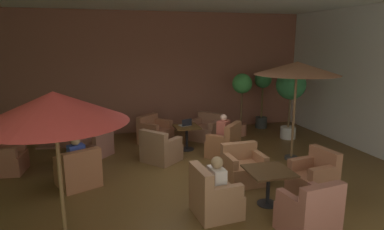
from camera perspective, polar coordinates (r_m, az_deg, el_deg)
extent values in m
cube|color=brown|center=(7.45, 0.90, -10.90)|extent=(9.92, 8.63, 0.02)
cube|color=brown|center=(11.06, -5.38, 7.17)|extent=(9.92, 0.08, 3.88)
cylinder|color=black|center=(9.35, -0.90, -5.83)|extent=(0.40, 0.40, 0.02)
cylinder|color=black|center=(9.26, -0.90, -4.03)|extent=(0.07, 0.07, 0.64)
cube|color=#503417|center=(9.17, -0.91, -2.02)|extent=(0.68, 0.68, 0.03)
cube|color=#91674B|center=(8.47, -5.20, -6.50)|extent=(1.10, 1.10, 0.40)
cube|color=#91674B|center=(8.13, -6.59, -4.28)|extent=(0.64, 0.72, 0.43)
cube|color=#91674B|center=(8.61, -6.72, -4.07)|extent=(0.55, 0.50, 0.22)
cube|color=#91674B|center=(8.21, -3.31, -4.82)|extent=(0.55, 0.50, 0.22)
cube|color=#9D603C|center=(8.82, 5.29, -5.61)|extent=(1.06, 1.06, 0.43)
cube|color=#9D603C|center=(8.59, 7.02, -3.01)|extent=(0.67, 0.68, 0.46)
cube|color=#9D603C|center=(8.46, 4.20, -4.14)|extent=(0.49, 0.48, 0.20)
cube|color=#9D603C|center=(9.04, 5.94, -3.09)|extent=(0.49, 0.48, 0.20)
cube|color=#936047|center=(10.19, 2.36, -3.09)|extent=(1.08, 1.08, 0.43)
cube|color=#936047|center=(10.34, 3.14, -0.59)|extent=(0.66, 0.69, 0.37)
cube|color=#936047|center=(9.93, 3.92, -1.68)|extent=(0.51, 0.49, 0.19)
cube|color=#936047|center=(10.24, 0.66, -1.22)|extent=(0.51, 0.49, 0.19)
cube|color=#9D5E41|center=(9.90, -6.22, -3.59)|extent=(1.11, 1.11, 0.44)
cube|color=#9D5E41|center=(9.98, -7.62, -1.07)|extent=(0.71, 0.67, 0.38)
cube|color=#9D5E41|center=(10.04, -4.92, -1.37)|extent=(0.52, 0.54, 0.22)
cube|color=#9D5E41|center=(9.54, -7.28, -2.16)|extent=(0.52, 0.54, 0.22)
cylinder|color=black|center=(6.53, 12.70, -14.53)|extent=(0.37, 0.37, 0.02)
cylinder|color=black|center=(6.40, 12.83, -12.08)|extent=(0.07, 0.07, 0.64)
cube|color=#49301B|center=(6.27, 12.98, -9.29)|extent=(0.81, 0.81, 0.03)
cube|color=#9E6745|center=(7.28, 8.85, -9.73)|extent=(0.81, 0.76, 0.42)
cube|color=#9E6745|center=(7.40, 7.99, -6.07)|extent=(0.80, 0.17, 0.37)
cube|color=#9E6745|center=(7.28, 11.52, -7.20)|extent=(0.13, 0.59, 0.20)
cube|color=#9E6745|center=(7.00, 6.52, -7.82)|extent=(0.13, 0.59, 0.20)
cube|color=#996848|center=(5.99, 4.17, -14.69)|extent=(0.80, 0.81, 0.43)
cube|color=#996848|center=(5.69, 1.53, -11.20)|extent=(0.22, 0.76, 0.46)
cube|color=#996848|center=(6.12, 3.35, -10.72)|extent=(0.59, 0.17, 0.22)
cube|color=#996848|center=(5.61, 5.95, -13.03)|extent=(0.59, 0.17, 0.22)
cube|color=#995748|center=(5.73, 18.99, -16.56)|extent=(0.83, 0.80, 0.45)
cube|color=#995748|center=(5.34, 21.36, -13.40)|extent=(0.76, 0.25, 0.47)
cube|color=#995748|center=(5.41, 16.42, -14.08)|extent=(0.19, 0.57, 0.23)
cube|color=#995748|center=(5.80, 21.34, -12.61)|extent=(0.19, 0.57, 0.23)
cube|color=#965A3E|center=(7.06, 19.70, -11.01)|extent=(0.83, 0.81, 0.44)
cube|color=#965A3E|center=(7.09, 21.68, -7.18)|extent=(0.26, 0.73, 0.46)
cube|color=#965A3E|center=(6.72, 21.32, -9.26)|extent=(0.59, 0.22, 0.23)
cube|color=#965A3E|center=(7.11, 18.09, -7.84)|extent=(0.59, 0.22, 0.23)
cylinder|color=black|center=(8.52, -21.52, -8.58)|extent=(0.34, 0.34, 0.02)
cylinder|color=black|center=(8.42, -21.69, -6.63)|extent=(0.07, 0.07, 0.64)
cube|color=#522E22|center=(8.32, -21.87, -4.44)|extent=(0.85, 0.85, 0.03)
cube|color=#945B4C|center=(9.20, -16.41, -5.40)|extent=(1.05, 1.05, 0.41)
cube|color=#945B4C|center=(9.28, -15.42, -2.39)|extent=(0.68, 0.64, 0.47)
cube|color=#945B4C|center=(8.88, -15.17, -3.86)|extent=(0.47, 0.50, 0.22)
cube|color=#945B4C|center=(9.30, -18.15, -3.31)|extent=(0.47, 0.50, 0.22)
cube|color=#9F5941|center=(8.78, -28.89, -7.24)|extent=(0.79, 0.80, 0.44)
cube|color=#9F5941|center=(8.93, -28.25, -4.61)|extent=(0.57, 0.20, 0.23)
cube|color=#9F5941|center=(8.41, -29.54, -5.74)|extent=(0.57, 0.20, 0.23)
cube|color=#A2603F|center=(7.45, -18.86, -9.79)|extent=(1.00, 0.99, 0.42)
cube|color=#A2603F|center=(7.04, -18.24, -7.40)|extent=(0.76, 0.46, 0.42)
cube|color=#A2603F|center=(7.28, -21.41, -7.88)|extent=(0.37, 0.59, 0.20)
cube|color=#A2603F|center=(7.48, -16.93, -7.03)|extent=(0.37, 0.59, 0.20)
cylinder|color=#2D2D2D|center=(8.97, 16.52, -6.98)|extent=(0.32, 0.32, 0.08)
cylinder|color=brown|center=(8.66, 17.00, 0.35)|extent=(0.06, 0.06, 2.42)
cone|color=#9F6446|center=(8.51, 17.47, 7.63)|extent=(2.05, 2.05, 0.31)
cylinder|color=brown|center=(5.23, -21.62, -8.92)|extent=(0.06, 0.06, 2.22)
cone|color=#CD3934|center=(4.98, -22.47, 1.24)|extent=(2.05, 2.05, 0.44)
cylinder|color=#AD654D|center=(10.81, 8.29, -2.47)|extent=(0.37, 0.37, 0.37)
cylinder|color=brown|center=(10.66, 8.41, 1.17)|extent=(0.06, 0.06, 1.03)
sphere|color=#3C8D40|center=(10.53, 8.55, 5.33)|extent=(0.62, 0.62, 0.62)
cylinder|color=#323432|center=(11.88, 11.70, -1.24)|extent=(0.40, 0.40, 0.38)
cylinder|color=brown|center=(11.73, 11.85, 2.18)|extent=(0.06, 0.06, 1.06)
sphere|color=#30753D|center=(11.62, 12.02, 5.94)|extent=(0.57, 0.57, 0.57)
cylinder|color=silver|center=(10.80, 16.04, -2.89)|extent=(0.47, 0.47, 0.36)
cylinder|color=brown|center=(10.65, 16.25, 0.46)|extent=(0.06, 0.06, 0.93)
sphere|color=#317944|center=(10.52, 16.52, 4.95)|extent=(0.89, 0.89, 0.89)
cube|color=silver|center=(5.81, 4.23, -10.95)|extent=(0.25, 0.39, 0.43)
sphere|color=#A7815B|center=(5.69, 4.28, -8.10)|extent=(0.21, 0.21, 0.21)
cube|color=#B05141|center=(8.69, 5.35, -2.62)|extent=(0.41, 0.41, 0.52)
sphere|color=tan|center=(8.61, 5.40, -0.45)|extent=(0.18, 0.18, 0.18)
cube|color=#3445A6|center=(7.30, -19.10, -6.58)|extent=(0.38, 0.32, 0.46)
sphere|color=#A27C54|center=(7.20, -19.27, -4.21)|extent=(0.18, 0.18, 0.18)
cylinder|color=white|center=(9.14, -1.46, -1.60)|extent=(0.08, 0.08, 0.11)
cube|color=#9EA0A5|center=(9.25, -1.24, -1.75)|extent=(0.36, 0.31, 0.01)
cube|color=black|center=(9.14, -0.87, -1.28)|extent=(0.30, 0.11, 0.19)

